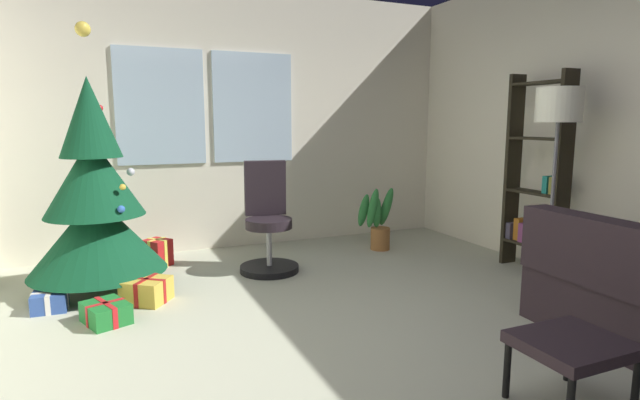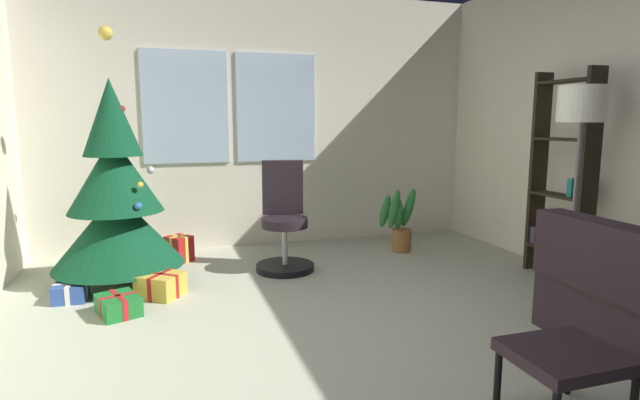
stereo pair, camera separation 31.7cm
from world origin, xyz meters
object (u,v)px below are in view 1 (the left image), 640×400
(footstool, at_px, (572,348))
(gift_box_red, at_px, (157,253))
(gift_box_blue, at_px, (50,301))
(holiday_tree, at_px, (95,204))
(office_chair, at_px, (268,228))
(gift_box_green, at_px, (106,313))
(floor_lamp, at_px, (558,119))
(gift_box_gold, at_px, (147,290))
(potted_plant, at_px, (378,220))
(bookshelf, at_px, (536,187))

(footstool, distance_m, gift_box_red, 3.81)
(footstool, distance_m, gift_box_blue, 3.55)
(holiday_tree, relative_size, office_chair, 2.10)
(gift_box_green, relative_size, floor_lamp, 0.24)
(gift_box_gold, height_order, office_chair, office_chair)
(holiday_tree, bearing_deg, gift_box_blue, -133.26)
(holiday_tree, xyz_separation_m, gift_box_green, (0.04, -0.79, -0.67))
(office_chair, height_order, floor_lamp, floor_lamp)
(potted_plant, bearing_deg, footstool, -102.94)
(gift_box_green, height_order, gift_box_blue, gift_box_green)
(holiday_tree, distance_m, potted_plant, 2.93)
(gift_box_gold, distance_m, floor_lamp, 3.59)
(holiday_tree, bearing_deg, gift_box_green, -87.45)
(bookshelf, height_order, potted_plant, bookshelf)
(footstool, bearing_deg, bookshelf, 47.99)
(gift_box_blue, xyz_separation_m, potted_plant, (3.23, 0.66, 0.26))
(holiday_tree, relative_size, gift_box_red, 7.13)
(gift_box_red, xyz_separation_m, gift_box_blue, (-0.88, -0.94, -0.06))
(bookshelf, bearing_deg, gift_box_red, 154.07)
(holiday_tree, bearing_deg, floor_lamp, -23.21)
(holiday_tree, height_order, office_chair, holiday_tree)
(gift_box_blue, relative_size, office_chair, 0.24)
(gift_box_green, xyz_separation_m, gift_box_blue, (-0.39, 0.42, -0.00))
(bookshelf, xyz_separation_m, potted_plant, (-0.93, 1.33, -0.48))
(gift_box_gold, bearing_deg, floor_lamp, -18.01)
(potted_plant, bearing_deg, floor_lamp, -70.86)
(gift_box_red, bearing_deg, footstool, -64.62)
(holiday_tree, xyz_separation_m, gift_box_blue, (-0.35, -0.37, -0.67))
(gift_box_green, bearing_deg, gift_box_gold, 46.72)
(holiday_tree, bearing_deg, bookshelf, -15.22)
(office_chair, distance_m, bookshelf, 2.57)
(office_chair, bearing_deg, holiday_tree, 179.28)
(holiday_tree, relative_size, gift_box_gold, 5.13)
(footstool, bearing_deg, gift_box_gold, 127.09)
(gift_box_green, xyz_separation_m, bookshelf, (3.78, -0.24, 0.74))
(footstool, height_order, gift_box_green, footstool)
(bookshelf, bearing_deg, footstool, -132.01)
(footstool, height_order, gift_box_gold, footstool)
(holiday_tree, height_order, gift_box_gold, holiday_tree)
(gift_box_gold, height_order, bookshelf, bookshelf)
(holiday_tree, bearing_deg, potted_plant, 5.75)
(gift_box_green, bearing_deg, potted_plant, 20.86)
(footstool, xyz_separation_m, floor_lamp, (1.35, 1.37, 1.12))
(gift_box_green, xyz_separation_m, floor_lamp, (3.47, -0.71, 1.37))
(gift_box_gold, height_order, potted_plant, potted_plant)
(gift_box_red, bearing_deg, potted_plant, -6.56)
(gift_box_green, bearing_deg, gift_box_blue, 132.62)
(gift_box_green, bearing_deg, holiday_tree, 92.55)
(gift_box_gold, relative_size, gift_box_blue, 1.69)
(office_chair, bearing_deg, gift_box_green, -151.93)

